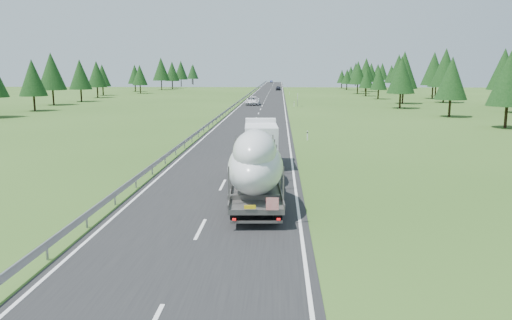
{
  "coord_description": "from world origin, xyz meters",
  "views": [
    {
      "loc": [
        3.59,
        -21.8,
        7.18
      ],
      "look_at": [
        2.2,
        7.52,
        1.91
      ],
      "focal_mm": 35.0,
      "sensor_mm": 36.0,
      "label": 1
    }
  ],
  "objects_px": {
    "distant_van": "(253,101)",
    "distant_car_dark": "(278,88)",
    "boat_truck": "(256,155)",
    "highway_sign": "(298,98)",
    "distant_car_blue": "(271,81)"
  },
  "relations": [
    {
      "from": "highway_sign",
      "to": "distant_car_dark",
      "type": "height_order",
      "value": "highway_sign"
    },
    {
      "from": "highway_sign",
      "to": "boat_truck",
      "type": "bearing_deg",
      "value": -93.96
    },
    {
      "from": "boat_truck",
      "to": "distant_car_blue",
      "type": "relative_size",
      "value": 4.61
    },
    {
      "from": "boat_truck",
      "to": "distant_car_dark",
      "type": "bearing_deg",
      "value": 89.71
    },
    {
      "from": "boat_truck",
      "to": "highway_sign",
      "type": "bearing_deg",
      "value": 86.04
    },
    {
      "from": "distant_car_blue",
      "to": "distant_van",
      "type": "bearing_deg",
      "value": -95.55
    },
    {
      "from": "distant_van",
      "to": "distant_car_blue",
      "type": "distance_m",
      "value": 204.98
    },
    {
      "from": "highway_sign",
      "to": "distant_van",
      "type": "bearing_deg",
      "value": 155.77
    },
    {
      "from": "distant_car_dark",
      "to": "distant_car_blue",
      "type": "distance_m",
      "value": 124.63
    },
    {
      "from": "distant_car_dark",
      "to": "distant_car_blue",
      "type": "bearing_deg",
      "value": 92.82
    },
    {
      "from": "boat_truck",
      "to": "distant_van",
      "type": "xyz_separation_m",
      "value": [
        -4.36,
        76.46,
        -1.33
      ]
    },
    {
      "from": "distant_van",
      "to": "distant_car_dark",
      "type": "xyz_separation_m",
      "value": [
        5.15,
        80.43,
        -0.06
      ]
    },
    {
      "from": "boat_truck",
      "to": "distant_car_dark",
      "type": "relative_size",
      "value": 3.96
    },
    {
      "from": "distant_van",
      "to": "distant_car_dark",
      "type": "distance_m",
      "value": 80.6
    },
    {
      "from": "distant_van",
      "to": "distant_car_dark",
      "type": "relative_size",
      "value": 1.32
    }
  ]
}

